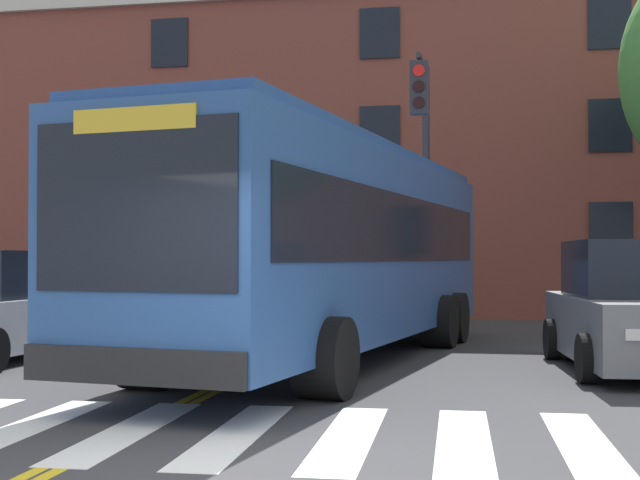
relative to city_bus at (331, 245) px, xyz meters
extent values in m
plane|color=#38383A|center=(0.20, -7.69, -1.86)|extent=(120.00, 120.00, 0.00)
cube|color=white|center=(-1.98, -6.07, -1.86)|extent=(0.59, 3.16, 0.01)
cube|color=white|center=(-0.92, -6.03, -1.86)|extent=(0.59, 3.16, 0.01)
cube|color=white|center=(0.13, -6.00, -1.86)|extent=(0.59, 3.16, 0.01)
cube|color=white|center=(1.19, -5.97, -1.86)|extent=(0.59, 3.16, 0.01)
cube|color=white|center=(2.25, -5.93, -1.86)|extent=(0.59, 3.16, 0.01)
cube|color=white|center=(3.30, -5.90, -1.86)|extent=(0.59, 3.16, 0.01)
cube|color=gold|center=(-1.00, 7.98, -1.86)|extent=(0.12, 36.00, 0.01)
cube|color=gold|center=(-0.84, 7.98, -1.86)|extent=(0.12, 36.00, 0.01)
cube|color=#2D5699|center=(0.00, -0.02, -0.02)|extent=(4.36, 12.15, 2.83)
cube|color=black|center=(1.24, -0.22, 0.26)|extent=(1.76, 10.82, 1.02)
cube|color=black|center=(-1.25, 0.18, 0.26)|extent=(1.76, 10.82, 1.02)
cube|color=black|center=(-0.95, -5.91, 0.32)|extent=(2.23, 0.38, 1.70)
cube|color=yellow|center=(-0.95, -5.91, 1.16)|extent=(1.36, 0.25, 0.24)
cube|color=#232326|center=(-0.95, -5.94, -1.26)|extent=(2.44, 0.49, 0.36)
cube|color=#294E89|center=(0.00, -0.02, 1.47)|extent=(4.13, 11.66, 0.16)
cylinder|color=black|center=(0.59, -3.85, -1.37)|extent=(0.71, 1.05, 0.97)
cylinder|color=black|center=(-1.77, -3.47, -1.37)|extent=(0.71, 1.05, 0.97)
cylinder|color=black|center=(1.60, 2.44, -1.37)|extent=(0.71, 1.05, 0.97)
cylinder|color=black|center=(-0.76, 2.81, -1.37)|extent=(0.71, 1.05, 0.97)
cylinder|color=black|center=(1.78, 3.52, -1.37)|extent=(0.71, 1.05, 0.97)
cylinder|color=black|center=(-0.58, 3.90, -1.37)|extent=(0.71, 1.05, 0.97)
cylinder|color=black|center=(-4.44, 0.16, -1.53)|extent=(0.24, 0.67, 0.66)
cube|color=slate|center=(4.56, -0.45, -1.23)|extent=(2.19, 4.71, 0.90)
cube|color=black|center=(4.55, -0.32, -0.36)|extent=(1.81, 2.32, 0.83)
cube|color=white|center=(4.21, -2.79, -1.14)|extent=(0.20, 0.06, 0.14)
cylinder|color=black|center=(3.76, -1.94, -1.53)|extent=(0.28, 0.68, 0.66)
cylinder|color=black|center=(3.52, 0.88, -1.53)|extent=(0.28, 0.68, 0.66)
cylinder|color=#28282D|center=(1.18, 5.31, 1.06)|extent=(0.16, 0.16, 5.84)
cylinder|color=#28282D|center=(1.20, 3.87, 3.60)|extent=(0.16, 2.87, 0.11)
cube|color=#28282D|center=(1.23, 2.59, 3.00)|extent=(0.35, 0.29, 1.00)
cylinder|color=red|center=(1.23, 2.44, 3.30)|extent=(0.22, 0.03, 0.22)
cylinder|color=black|center=(1.23, 2.44, 3.00)|extent=(0.22, 0.03, 0.22)
cylinder|color=black|center=(1.23, 2.44, 2.70)|extent=(0.22, 0.03, 0.22)
cube|color=brown|center=(-0.40, 14.62, 2.98)|extent=(30.36, 8.98, 9.69)
cube|color=black|center=(-6.47, 10.10, 0.56)|extent=(1.10, 0.06, 1.40)
cube|color=black|center=(-0.40, 10.10, 0.56)|extent=(1.10, 0.06, 1.40)
cube|color=black|center=(5.67, 10.10, 0.56)|extent=(1.10, 0.06, 1.40)
cube|color=black|center=(-6.47, 10.10, 3.27)|extent=(1.10, 0.06, 1.40)
cube|color=black|center=(-0.40, 10.10, 3.27)|extent=(1.10, 0.06, 1.40)
cube|color=black|center=(5.67, 10.10, 3.27)|extent=(1.10, 0.06, 1.40)
cube|color=black|center=(-6.47, 10.10, 5.99)|extent=(1.10, 0.06, 1.40)
cube|color=black|center=(-0.40, 10.10, 5.99)|extent=(1.10, 0.06, 1.40)
cube|color=black|center=(5.67, 10.10, 5.99)|extent=(1.10, 0.06, 1.40)
camera|label=1|loc=(2.45, -14.14, -0.20)|focal=50.00mm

